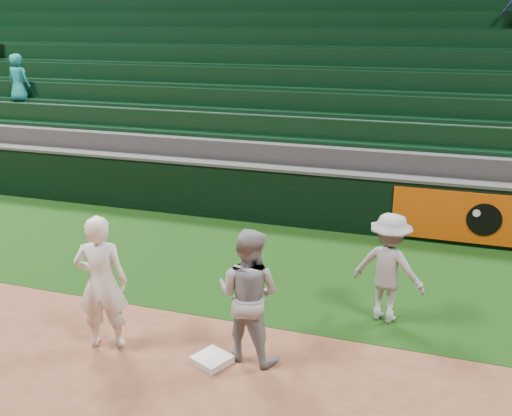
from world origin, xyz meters
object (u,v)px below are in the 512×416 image
(first_baseman, at_px, (102,283))
(baserunner, at_px, (249,295))
(first_base, at_px, (212,360))
(base_coach, at_px, (389,268))

(first_baseman, height_order, baserunner, first_baseman)
(first_baseman, bearing_deg, first_base, 163.07)
(first_base, distance_m, first_baseman, 1.75)
(first_base, height_order, base_coach, base_coach)
(first_baseman, distance_m, base_coach, 3.98)
(first_base, bearing_deg, base_coach, 42.70)
(first_base, xyz_separation_m, first_baseman, (-1.52, -0.04, 0.88))
(first_baseman, bearing_deg, base_coach, -170.40)
(base_coach, bearing_deg, baserunner, 58.51)
(baserunner, bearing_deg, first_base, 45.29)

